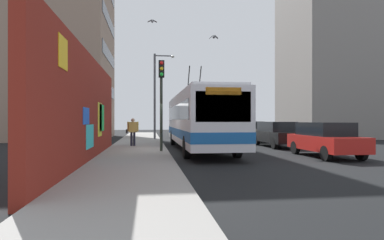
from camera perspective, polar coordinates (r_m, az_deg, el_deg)
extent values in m
plane|color=black|center=(17.36, -4.30, -5.58)|extent=(80.00, 80.00, 0.00)
cube|color=gray|center=(17.34, -9.61, -5.34)|extent=(48.00, 3.20, 0.15)
cube|color=maroon|center=(13.54, -17.59, 1.77)|extent=(14.17, 0.30, 4.21)
cube|color=yellow|center=(9.28, -21.44, 10.81)|extent=(0.90, 0.02, 0.83)
cube|color=green|center=(16.20, -15.38, 0.36)|extent=(1.58, 0.02, 1.27)
cube|color=blue|center=(12.27, -17.86, 0.67)|extent=(1.14, 0.02, 0.60)
cube|color=yellow|center=(15.60, -15.68, 0.07)|extent=(1.12, 0.02, 1.53)
cube|color=#33D8E5|center=(13.05, -17.26, -2.72)|extent=(1.57, 0.02, 0.90)
cube|color=gray|center=(32.97, -22.50, 13.93)|extent=(10.57, 9.26, 19.25)
cube|color=black|center=(31.25, -14.20, 4.98)|extent=(8.98, 0.04, 1.10)
cube|color=black|center=(31.69, -14.20, 10.75)|extent=(8.98, 0.04, 1.10)
cube|color=black|center=(32.44, -14.20, 16.31)|extent=(8.98, 0.04, 1.10)
cube|color=gray|center=(35.23, 23.69, 10.79)|extent=(8.01, 9.11, 16.57)
cube|color=black|center=(37.30, 29.72, 4.17)|extent=(6.81, 0.04, 1.10)
cube|color=black|center=(37.66, 29.72, 9.03)|extent=(6.81, 0.04, 1.10)
cube|color=black|center=(38.30, 29.72, 13.76)|extent=(6.81, 0.04, 1.10)
cube|color=silver|center=(18.41, 1.12, 0.16)|extent=(12.30, 2.50, 2.58)
cube|color=silver|center=(18.47, 1.12, 4.35)|extent=(11.81, 2.30, 0.12)
cube|color=#1959A5|center=(18.43, 1.12, -2.14)|extent=(12.32, 2.52, 0.44)
cube|color=black|center=(12.40, 5.47, 2.32)|extent=(0.04, 2.12, 1.16)
cube|color=black|center=(18.42, 1.12, 1.36)|extent=(11.32, 2.53, 0.83)
cube|color=orange|center=(12.45, 5.46, 5.02)|extent=(0.06, 1.37, 0.28)
cylinder|color=black|center=(20.41, 1.30, 6.30)|extent=(1.43, 0.06, 2.00)
cylinder|color=black|center=(20.32, -0.66, 6.33)|extent=(1.43, 0.06, 2.00)
cylinder|color=black|center=(14.85, 7.80, -4.59)|extent=(1.00, 0.28, 1.00)
cylinder|color=black|center=(14.41, -0.92, -4.73)|extent=(1.00, 0.28, 1.00)
cylinder|color=black|center=(22.51, 2.43, -3.03)|extent=(1.00, 0.28, 1.00)
cylinder|color=black|center=(22.23, -3.32, -3.07)|extent=(1.00, 0.28, 1.00)
cube|color=#B21E19|center=(16.16, 22.13, -3.68)|extent=(4.31, 1.76, 0.66)
cube|color=black|center=(16.21, 21.98, -1.44)|extent=(2.59, 1.58, 0.60)
cylinder|color=black|center=(15.41, 27.31, -5.09)|extent=(0.64, 0.22, 0.64)
cylinder|color=black|center=(14.57, 22.25, -5.39)|extent=(0.64, 0.22, 0.64)
cylinder|color=black|center=(17.80, 22.03, -4.41)|extent=(0.64, 0.22, 0.64)
cylinder|color=black|center=(17.09, 17.47, -4.59)|extent=(0.64, 0.22, 0.64)
cube|color=black|center=(21.28, 14.48, -2.80)|extent=(4.64, 1.72, 0.66)
cube|color=black|center=(21.34, 14.39, -1.10)|extent=(2.79, 1.55, 0.60)
cylinder|color=black|center=(20.21, 18.13, -3.88)|extent=(0.64, 0.22, 0.64)
cylinder|color=black|center=(19.60, 14.11, -4.00)|extent=(0.64, 0.22, 0.64)
cylinder|color=black|center=(23.00, 14.80, -3.41)|extent=(0.64, 0.22, 0.64)
cylinder|color=black|center=(22.46, 11.20, -3.49)|extent=(0.64, 0.22, 0.64)
cube|color=#C6B793|center=(26.54, 9.91, -2.24)|extent=(4.51, 1.85, 0.66)
cube|color=black|center=(26.61, 9.85, -0.88)|extent=(2.71, 1.66, 0.60)
cylinder|color=black|center=(25.42, 12.71, -3.09)|extent=(0.64, 0.22, 0.64)
cylinder|color=black|center=(24.89, 9.14, -3.15)|extent=(0.64, 0.22, 0.64)
cylinder|color=black|center=(28.23, 10.59, -2.78)|extent=(0.64, 0.22, 0.64)
cylinder|color=black|center=(27.75, 7.36, -2.83)|extent=(0.64, 0.22, 0.64)
cylinder|color=#1E1E2D|center=(19.90, -9.97, -3.26)|extent=(0.14, 0.14, 0.81)
cylinder|color=#1E1E2D|center=(19.91, -10.45, -3.26)|extent=(0.14, 0.14, 0.81)
cube|color=gold|center=(19.87, -10.21, -1.21)|extent=(0.22, 0.47, 0.61)
cylinder|color=gold|center=(19.86, -9.39, -1.12)|extent=(0.09, 0.09, 0.58)
cylinder|color=gold|center=(19.89, -11.04, -1.12)|extent=(0.09, 0.09, 0.58)
sphere|color=tan|center=(19.87, -10.21, -0.01)|extent=(0.22, 0.22, 0.22)
cube|color=black|center=(19.90, -11.24, -1.94)|extent=(0.14, 0.10, 0.24)
cylinder|color=#2D382D|center=(16.46, -5.35, 2.48)|extent=(0.14, 0.14, 4.50)
cube|color=black|center=(16.42, -5.32, 8.80)|extent=(0.20, 0.28, 0.84)
sphere|color=red|center=(16.36, -5.30, 9.83)|extent=(0.18, 0.18, 0.18)
sphere|color=yellow|center=(16.31, -5.30, 8.86)|extent=(0.18, 0.18, 0.18)
sphere|color=green|center=(16.27, -5.30, 7.88)|extent=(0.18, 0.18, 0.18)
cylinder|color=#4C4C51|center=(27.17, -6.48, 4.11)|extent=(0.18, 0.18, 6.98)
cylinder|color=#4C4C51|center=(27.64, -4.92, 11.03)|extent=(0.10, 1.48, 0.10)
ellipsoid|color=silver|center=(27.68, -3.35, 10.91)|extent=(0.44, 0.28, 0.20)
ellipsoid|color=gray|center=(20.02, -6.90, 16.59)|extent=(0.32, 0.14, 0.12)
cube|color=gray|center=(20.03, -6.48, 16.67)|extent=(0.20, 0.26, 0.13)
cube|color=gray|center=(20.03, -7.32, 16.67)|extent=(0.20, 0.26, 0.13)
ellipsoid|color=#47474C|center=(20.17, 3.81, 14.11)|extent=(0.32, 0.14, 0.12)
cube|color=#47474C|center=(20.21, 4.21, 14.17)|extent=(0.20, 0.23, 0.19)
cube|color=#47474C|center=(20.15, 3.40, 14.21)|extent=(0.20, 0.23, 0.19)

